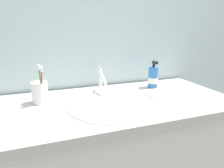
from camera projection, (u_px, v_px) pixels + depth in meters
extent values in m
cube|color=silver|center=(92.00, 38.00, 1.19)|extent=(2.47, 0.04, 2.40)
cube|color=#BCB7AD|center=(110.00, 105.00, 0.98)|extent=(1.27, 0.56, 0.04)
ellipsoid|color=white|center=(114.00, 111.00, 0.97)|extent=(0.41, 0.41, 0.08)
torus|color=white|center=(114.00, 103.00, 0.95)|extent=(0.46, 0.46, 0.02)
cylinder|color=#595B60|center=(114.00, 118.00, 0.98)|extent=(0.03, 0.03, 0.01)
cylinder|color=silver|center=(100.00, 79.00, 1.16)|extent=(0.02, 0.02, 0.13)
cylinder|color=silver|center=(103.00, 78.00, 1.10)|extent=(0.02, 0.12, 0.07)
cylinder|color=silver|center=(99.00, 67.00, 1.15)|extent=(0.01, 0.05, 0.01)
cylinder|color=white|center=(40.00, 93.00, 0.95)|extent=(0.08, 0.08, 0.11)
cylinder|color=red|center=(42.00, 86.00, 0.92)|extent=(0.02, 0.05, 0.17)
cube|color=white|center=(42.00, 69.00, 0.88)|extent=(0.01, 0.02, 0.03)
cylinder|color=green|center=(41.00, 86.00, 0.91)|extent=(0.01, 0.03, 0.18)
cube|color=white|center=(39.00, 67.00, 0.88)|extent=(0.01, 0.02, 0.03)
cylinder|color=#3372BF|center=(153.00, 77.00, 1.20)|extent=(0.06, 0.06, 0.13)
cylinder|color=black|center=(154.00, 65.00, 1.18)|extent=(0.02, 0.02, 0.02)
cube|color=black|center=(155.00, 62.00, 1.16)|extent=(0.02, 0.04, 0.02)
cylinder|color=white|center=(153.00, 80.00, 1.20)|extent=(0.06, 0.06, 0.04)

